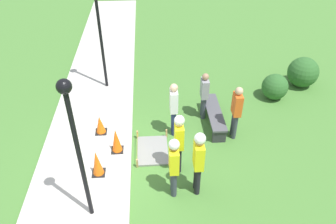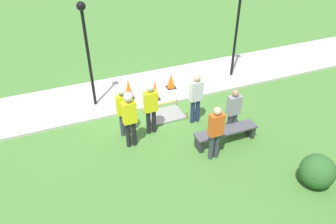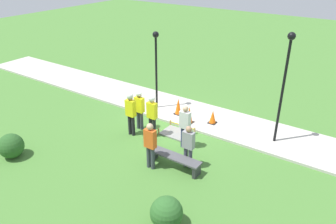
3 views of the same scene
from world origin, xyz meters
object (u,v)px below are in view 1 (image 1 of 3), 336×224
object	(u,v)px
worker_supervisor	(179,139)
lamppost_near	(75,135)
bystander_in_orange_shirt	(236,110)
traffic_cone_near_patch	(100,125)
park_bench	(214,114)
bystander_in_gray_shirt	(174,106)
bystander_in_white_shirt	(204,93)
traffic_cone_far_patch	(116,140)
lamppost_far	(98,13)
traffic_cone_sidewalk_edge	(97,163)
worker_trainee	(174,163)
worker_assistant	(199,158)

from	to	relation	value
worker_supervisor	lamppost_near	bearing A→B (deg)	-58.07
bystander_in_orange_shirt	lamppost_near	distance (m)	4.96
traffic_cone_near_patch	park_bench	bearing A→B (deg)	95.37
bystander_in_gray_shirt	bystander_in_white_shirt	bearing A→B (deg)	126.71
traffic_cone_far_patch	bystander_in_gray_shirt	bearing A→B (deg)	115.29
lamppost_near	lamppost_far	world-z (taller)	lamppost_far
traffic_cone_sidewalk_edge	lamppost_near	size ratio (longest dim) A/B	0.21
worker_trainee	bystander_in_orange_shirt	size ratio (longest dim) A/B	1.00
lamppost_near	bystander_in_orange_shirt	bearing A→B (deg)	123.39
worker_supervisor	worker_trainee	xyz separation A→B (m)	(0.80, -0.20, -0.04)
traffic_cone_sidewalk_edge	worker_assistant	bearing A→B (deg)	75.27
worker_supervisor	worker_assistant	bearing A→B (deg)	26.53
bystander_in_gray_shirt	lamppost_near	bearing A→B (deg)	-36.86
park_bench	lamppost_far	world-z (taller)	lamppost_far
bystander_in_gray_shirt	lamppost_near	size ratio (longest dim) A/B	0.49
lamppost_near	traffic_cone_sidewalk_edge	bearing A→B (deg)	178.21
bystander_in_white_shirt	lamppost_far	xyz separation A→B (m)	(-1.99, -3.28, 1.95)
traffic_cone_far_patch	traffic_cone_sidewalk_edge	world-z (taller)	traffic_cone_sidewalk_edge
traffic_cone_near_patch	traffic_cone_far_patch	xyz separation A→B (m)	(0.85, 0.54, 0.09)
traffic_cone_far_patch	worker_supervisor	world-z (taller)	worker_supervisor
traffic_cone_near_patch	lamppost_far	distance (m)	3.66
bystander_in_orange_shirt	bystander_in_white_shirt	world-z (taller)	bystander_in_orange_shirt
traffic_cone_sidewalk_edge	worker_trainee	world-z (taller)	worker_trainee
traffic_cone_sidewalk_edge	bystander_in_white_shirt	distance (m)	3.98
traffic_cone_far_patch	traffic_cone_sidewalk_edge	bearing A→B (deg)	-27.55
worker_trainee	lamppost_far	distance (m)	5.78
bystander_in_white_shirt	lamppost_near	xyz separation A→B (m)	(3.64, -3.18, 1.58)
traffic_cone_sidewalk_edge	traffic_cone_far_patch	bearing A→B (deg)	152.45
worker_assistant	bystander_in_orange_shirt	size ratio (longest dim) A/B	1.07
traffic_cone_far_patch	worker_assistant	bearing A→B (deg)	53.80
park_bench	bystander_in_orange_shirt	size ratio (longest dim) A/B	1.14
traffic_cone_near_patch	bystander_in_orange_shirt	world-z (taller)	bystander_in_orange_shirt
park_bench	lamppost_far	size ratio (longest dim) A/B	0.46
bystander_in_white_shirt	worker_supervisor	bearing A→B (deg)	-24.03
traffic_cone_near_patch	worker_supervisor	world-z (taller)	worker_supervisor
park_bench	worker_supervisor	distance (m)	2.44
bystander_in_white_shirt	bystander_in_gray_shirt	bearing A→B (deg)	-53.29
traffic_cone_near_patch	worker_trainee	distance (m)	3.19
worker_assistant	lamppost_near	bearing A→B (deg)	-77.30
traffic_cone_near_patch	lamppost_near	world-z (taller)	lamppost_near
traffic_cone_near_patch	worker_trainee	xyz separation A→B (m)	(2.38, 2.02, 0.64)
bystander_in_gray_shirt	traffic_cone_far_patch	bearing A→B (deg)	-64.71
traffic_cone_sidewalk_edge	park_bench	world-z (taller)	traffic_cone_sidewalk_edge
bystander_in_gray_shirt	lamppost_near	distance (m)	3.88
worker_trainee	traffic_cone_near_patch	bearing A→B (deg)	-139.73
traffic_cone_near_patch	traffic_cone_sidewalk_edge	world-z (taller)	traffic_cone_sidewalk_edge
traffic_cone_near_patch	worker_assistant	size ratio (longest dim) A/B	0.31
traffic_cone_sidewalk_edge	worker_supervisor	bearing A→B (deg)	93.04
traffic_cone_near_patch	worker_trainee	world-z (taller)	worker_trainee
worker_assistant	lamppost_far	world-z (taller)	lamppost_far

